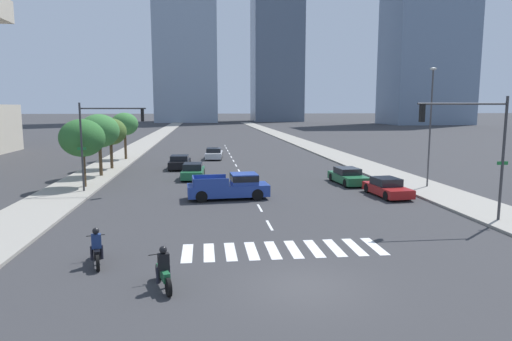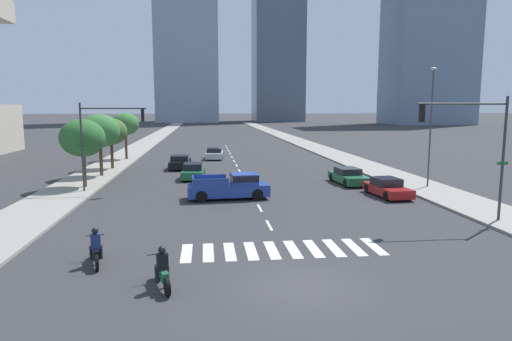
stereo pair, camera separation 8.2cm
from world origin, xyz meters
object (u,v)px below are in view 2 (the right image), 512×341
Objects in this scene: street_tree_nearest at (83,138)px; sedan_green_4 at (193,171)px; sedan_red_0 at (387,188)px; sedan_silver_3 at (215,154)px; motorcycle_lead at (162,271)px; street_tree_second at (100,131)px; sedan_black_2 at (180,162)px; street_lamp_east at (431,119)px; sedan_green_1 at (348,176)px; motorcycle_trailing at (96,250)px; traffic_signal_near at (473,136)px; street_tree_fourth at (125,124)px; street_tree_third at (111,132)px; pickup_truck at (232,187)px; traffic_signal_far at (105,131)px.

sedan_green_4 is at bearing 25.57° from street_tree_nearest.
sedan_silver_3 is at bearing -159.25° from sedan_red_0.
street_tree_second is (-7.46, 25.04, 3.40)m from motorcycle_lead.
street_lamp_east is at bearing -122.47° from sedan_black_2.
sedan_silver_3 is at bearing -155.45° from sedan_green_1.
motorcycle_trailing reaches higher than sedan_green_1.
traffic_signal_near is at bearing 6.14° from sedan_green_1.
sedan_green_1 is 1.00× the size of sedan_silver_3.
street_tree_fourth is at bearing 90.00° from street_tree_second.
sedan_red_0 is 0.94× the size of sedan_green_1.
sedan_green_1 is 13.41m from traffic_signal_near.
street_tree_second reaches higher than street_tree_third.
street_tree_fourth is at bearing 90.00° from street_tree_nearest.
motorcycle_trailing reaches higher than sedan_black_2.
sedan_red_0 is at bearing 7.20° from sedan_green_1.
sedan_green_1 is 0.88× the size of street_tree_fourth.
pickup_truck is at bearing -67.51° from sedan_green_1.
motorcycle_lead is at bearing -105.96° from pickup_truck.
sedan_red_0 is 5.25m from sedan_green_1.
street_lamp_east is (18.95, -12.97, 4.50)m from sedan_black_2.
pickup_truck is 9.22m from sedan_green_4.
sedan_red_0 is 31.81m from street_tree_fourth.
sedan_red_0 is at bearing -5.24° from pickup_truck.
sedan_green_4 is 16.71m from street_tree_fourth.
street_tree_fourth is at bearing -6.06° from motorcycle_lead.
street_tree_third reaches higher than sedan_red_0.
pickup_truck reaches higher than motorcycle_trailing.
sedan_silver_3 is 0.92× the size of street_tree_nearest.
street_tree_second reaches higher than motorcycle_lead.
traffic_signal_far is at bearing -41.43° from street_tree_nearest.
traffic_signal_near is 38.21m from street_tree_fourth.
street_tree_fourth is at bearing -136.50° from sedan_green_1.
sedan_black_2 is at bearing 35.58° from street_tree_second.
sedan_green_1 is at bearing -50.63° from motorcycle_lead.
street_tree_nearest is at bearing 173.67° from street_lamp_east.
street_tree_fourth is (-21.25, 23.41, 3.52)m from sedan_red_0.
motorcycle_lead is 16.98m from traffic_signal_near.
street_lamp_east reaches higher than street_tree_third.
motorcycle_lead is at bearing -37.70° from sedan_green_1.
sedan_silver_3 is at bearing -68.04° from traffic_signal_near.
street_tree_second is at bearing 146.09° from sedan_silver_3.
traffic_signal_far is (-4.46, -11.94, 3.77)m from sedan_black_2.
motorcycle_lead is at bearing 24.17° from traffic_signal_near.
motorcycle_trailing is 22.80m from sedan_green_1.
street_tree_fourth is at bearing 95.83° from traffic_signal_far.
sedan_silver_3 is at bearing -21.84° from sedan_black_2.
street_tree_nearest is at bearing -90.00° from street_tree_fourth.
motorcycle_lead is at bearing -69.09° from street_tree_nearest.
sedan_black_2 is 10.82m from street_tree_fourth.
traffic_signal_far is 1.17× the size of street_tree_second.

